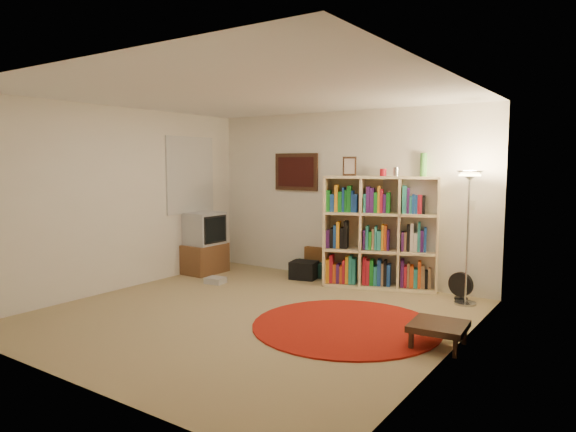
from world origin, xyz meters
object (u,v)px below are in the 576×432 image
at_px(bookshelf, 379,234).
at_px(suitcase, 318,268).
at_px(floor_lamp, 469,194).
at_px(side_table, 439,327).
at_px(tv_stand, 205,244).
at_px(floor_fan, 461,286).

bearing_deg(bookshelf, suitcase, 150.61).
xyz_separation_m(floor_lamp, suitcase, (-2.37, 0.43, -1.26)).
bearing_deg(side_table, suitcase, 141.01).
xyz_separation_m(tv_stand, suitcase, (1.56, 0.89, -0.35)).
bearing_deg(bookshelf, side_table, -71.02).
bearing_deg(floor_lamp, bookshelf, 169.88).
height_order(bookshelf, suitcase, bookshelf).
bearing_deg(suitcase, floor_fan, 1.88).
height_order(tv_stand, suitcase, tv_stand).
relative_size(bookshelf, suitcase, 2.51).
distance_m(floor_fan, side_table, 1.85).
bearing_deg(floor_fan, floor_lamp, -46.78).
height_order(bookshelf, floor_fan, bookshelf).
distance_m(bookshelf, floor_lamp, 1.43).
height_order(floor_lamp, tv_stand, floor_lamp).
relative_size(tv_stand, suitcase, 1.29).
bearing_deg(suitcase, bookshelf, -2.05).
xyz_separation_m(bookshelf, tv_stand, (-2.66, -0.69, -0.29)).
bearing_deg(side_table, floor_lamp, 96.71).
relative_size(floor_lamp, suitcase, 2.21).
bearing_deg(suitcase, floor_lamp, -1.94).
bearing_deg(floor_lamp, tv_stand, -173.23).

